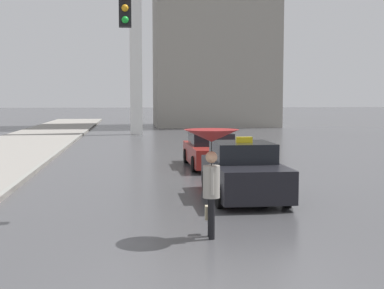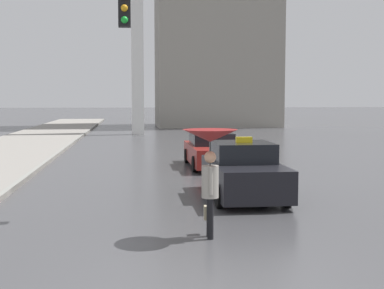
# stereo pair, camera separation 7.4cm
# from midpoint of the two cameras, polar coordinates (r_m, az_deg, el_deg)

# --- Properties ---
(ground_plane) EXTENTS (300.00, 300.00, 0.00)m
(ground_plane) POSITION_cam_midpoint_polar(r_m,az_deg,el_deg) (8.08, 2.48, -14.79)
(ground_plane) COLOR #424244
(taxi) EXTENTS (1.91, 4.02, 1.68)m
(taxi) POSITION_cam_midpoint_polar(r_m,az_deg,el_deg) (14.71, 5.65, -2.99)
(taxi) COLOR black
(taxi) RESTS_ON ground_plane
(sedan_red) EXTENTS (1.91, 4.61, 1.36)m
(sedan_red) POSITION_cam_midpoint_polar(r_m,az_deg,el_deg) (21.30, 2.24, -0.69)
(sedan_red) COLOR maroon
(sedan_red) RESTS_ON ground_plane
(pedestrian_with_umbrella) EXTENTS (1.06, 1.06, 2.13)m
(pedestrian_with_umbrella) POSITION_cam_midpoint_polar(r_m,az_deg,el_deg) (10.33, 2.15, -0.73)
(pedestrian_with_umbrella) COLOR black
(pedestrian_with_umbrella) RESTS_ON ground_plane
(traffic_light) EXTENTS (4.02, 0.38, 5.45)m
(traffic_light) POSITION_cam_midpoint_polar(r_m,az_deg,el_deg) (12.69, -17.04, 9.70)
(traffic_light) COLOR black
(traffic_light) RESTS_ON ground_plane
(building_tower_near) EXTENTS (11.52, 9.03, 24.42)m
(building_tower_near) POSITION_cam_midpoint_polar(r_m,az_deg,el_deg) (53.90, 2.56, 15.09)
(building_tower_near) COLOR gray
(building_tower_near) RESTS_ON ground_plane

